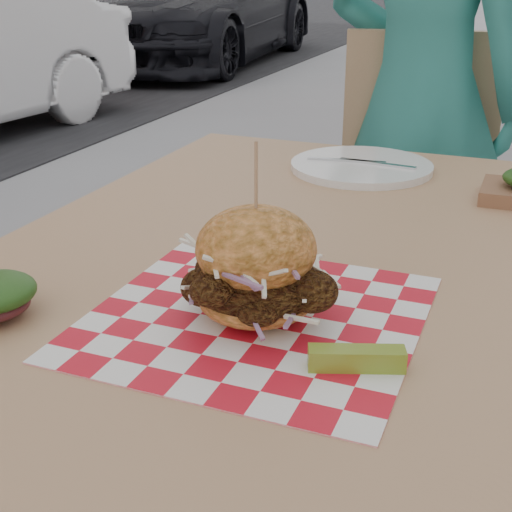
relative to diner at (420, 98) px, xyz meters
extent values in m
imported|color=teal|center=(0.00, 0.00, 0.00)|extent=(0.65, 0.52, 1.57)
imported|color=black|center=(-3.48, 5.89, -0.16)|extent=(2.03, 4.42, 1.25)
cube|color=tan|center=(0.00, -1.05, -0.05)|extent=(0.80, 1.20, 0.04)
cylinder|color=#333338|center=(-0.34, -0.51, -0.43)|extent=(0.05, 0.05, 0.71)
cube|color=tan|center=(0.00, -0.14, -0.33)|extent=(0.49, 0.49, 0.04)
cube|color=tan|center=(-0.04, 0.05, -0.08)|extent=(0.42, 0.12, 0.50)
cylinder|color=#333338|center=(-0.14, -0.35, -0.57)|extent=(0.03, 0.03, 0.43)
cylinder|color=#333338|center=(0.21, -0.28, -0.57)|extent=(0.03, 0.03, 0.43)
cylinder|color=#333338|center=(-0.21, 0.00, -0.57)|extent=(0.03, 0.03, 0.43)
cylinder|color=#333338|center=(0.14, 0.07, -0.57)|extent=(0.03, 0.03, 0.43)
cube|color=red|center=(0.03, -1.26, -0.03)|extent=(0.36, 0.36, 0.00)
ellipsoid|color=#E78C41|center=(0.03, -1.26, -0.01)|extent=(0.13, 0.13, 0.05)
ellipsoid|color=brown|center=(0.03, -1.26, 0.01)|extent=(0.14, 0.13, 0.07)
ellipsoid|color=#E78C41|center=(0.03, -1.26, 0.05)|extent=(0.13, 0.13, 0.09)
cylinder|color=tan|center=(0.03, -1.26, 0.12)|extent=(0.00, 0.00, 0.10)
cube|color=#84A530|center=(0.17, -1.33, -0.02)|extent=(0.10, 0.05, 0.02)
cylinder|color=white|center=(0.00, -0.62, -0.03)|extent=(0.27, 0.27, 0.01)
cube|color=silver|center=(-0.03, -0.62, -0.02)|extent=(0.15, 0.03, 0.00)
cube|color=silver|center=(0.03, -0.62, -0.02)|extent=(0.15, 0.03, 0.00)
camera|label=1|loc=(0.30, -1.92, 0.34)|focal=50.00mm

